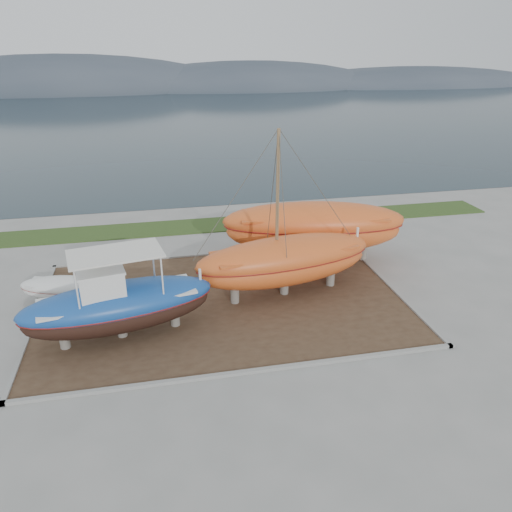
{
  "coord_description": "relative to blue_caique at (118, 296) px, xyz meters",
  "views": [
    {
      "loc": [
        -3.0,
        -18.34,
        12.38
      ],
      "look_at": [
        1.72,
        4.0,
        2.42
      ],
      "focal_mm": 35.0,
      "sensor_mm": 36.0,
      "label": 1
    }
  ],
  "objects": [
    {
      "name": "mountain_ridge",
      "position": [
        4.93,
        123.28,
        -2.09
      ],
      "size": [
        200.0,
        36.0,
        20.0
      ],
      "primitive_type": null,
      "color": "#333D49",
      "rests_on": "ground"
    },
    {
      "name": "orange_sailboat",
      "position": [
        8.21,
        2.46,
        2.25
      ],
      "size": [
        9.83,
        4.27,
        8.58
      ],
      "primitive_type": null,
      "rotation": [
        0.0,
        0.0,
        0.16
      ],
      "color": "#D95921",
      "rests_on": "dirt_patch"
    },
    {
      "name": "dirt_patch",
      "position": [
        4.93,
        2.28,
        -2.06
      ],
      "size": [
        18.0,
        12.0,
        0.06
      ],
      "primitive_type": "cube",
      "color": "#422D1E",
      "rests_on": "ground"
    },
    {
      "name": "grass_strip",
      "position": [
        4.93,
        13.78,
        -2.05
      ],
      "size": [
        44.0,
        3.0,
        0.08
      ],
      "primitive_type": "cube",
      "color": "#284219",
      "rests_on": "ground"
    },
    {
      "name": "curb_frame",
      "position": [
        4.93,
        2.28,
        -2.02
      ],
      "size": [
        18.6,
        12.6,
        0.15
      ],
      "primitive_type": null,
      "color": "gray",
      "rests_on": "ground"
    },
    {
      "name": "blue_caique",
      "position": [
        0.0,
        0.0,
        0.0
      ],
      "size": [
        8.8,
        4.15,
        4.07
      ],
      "primitive_type": null,
      "rotation": [
        0.0,
        0.0,
        0.18
      ],
      "color": "#194B9D",
      "rests_on": "dirt_patch"
    },
    {
      "name": "sea",
      "position": [
        4.93,
        68.28,
        -2.09
      ],
      "size": [
        260.0,
        100.0,
        0.04
      ],
      "primitive_type": null,
      "color": "#182830",
      "rests_on": "ground"
    },
    {
      "name": "white_dinghy",
      "position": [
        -2.93,
        3.84,
        -1.38
      ],
      "size": [
        4.64,
        2.63,
        1.31
      ],
      "primitive_type": null,
      "rotation": [
        0.0,
        0.0,
        -0.24
      ],
      "color": "white",
      "rests_on": "dirt_patch"
    },
    {
      "name": "ground",
      "position": [
        4.93,
        -1.72,
        -2.09
      ],
      "size": [
        140.0,
        140.0,
        0.0
      ],
      "primitive_type": "plane",
      "color": "gray",
      "rests_on": "ground"
    },
    {
      "name": "orange_bare_hull",
      "position": [
        10.97,
        6.28,
        -0.27
      ],
      "size": [
        11.13,
        5.01,
        3.52
      ],
      "primitive_type": null,
      "rotation": [
        0.0,
        0.0,
        -0.17
      ],
      "color": "#D95921",
      "rests_on": "dirt_patch"
    }
  ]
}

